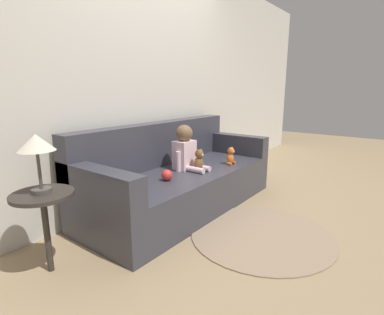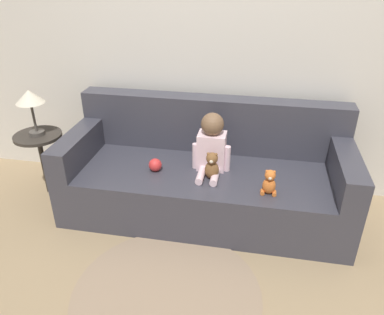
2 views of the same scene
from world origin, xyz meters
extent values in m
plane|color=#9E8460|center=(0.00, 0.00, 0.00)|extent=(12.00, 12.00, 0.00)
cube|color=silver|center=(0.00, 0.52, 1.30)|extent=(8.00, 0.05, 2.60)
cube|color=#383842|center=(0.00, 0.00, 0.20)|extent=(2.15, 0.86, 0.40)
cube|color=#383842|center=(0.00, 0.34, 0.62)|extent=(2.15, 0.18, 0.45)
cube|color=#383842|center=(-0.99, 0.00, 0.51)|extent=(0.16, 0.86, 0.23)
cube|color=#383842|center=(0.99, 0.00, 0.51)|extent=(0.16, 0.86, 0.23)
cube|color=silver|center=(0.04, 0.02, 0.54)|extent=(0.21, 0.16, 0.28)
sphere|color=brown|center=(0.04, 0.02, 0.75)|extent=(0.17, 0.17, 0.17)
cylinder|color=silver|center=(-0.01, -0.16, 0.42)|extent=(0.05, 0.20, 0.05)
cylinder|color=silver|center=(0.09, -0.16, 0.42)|extent=(0.05, 0.20, 0.05)
cylinder|color=silver|center=(-0.08, 0.00, 0.49)|extent=(0.05, 0.05, 0.20)
cylinder|color=silver|center=(0.16, 0.00, 0.49)|extent=(0.05, 0.05, 0.20)
ellipsoid|color=brown|center=(0.07, -0.14, 0.46)|extent=(0.10, 0.08, 0.14)
sphere|color=brown|center=(0.07, -0.14, 0.56)|extent=(0.08, 0.08, 0.08)
sphere|color=brown|center=(0.04, -0.14, 0.60)|extent=(0.02, 0.02, 0.02)
sphere|color=brown|center=(0.10, -0.14, 0.60)|extent=(0.02, 0.02, 0.02)
sphere|color=beige|center=(0.07, -0.18, 0.56)|extent=(0.03, 0.03, 0.03)
ellipsoid|color=orange|center=(0.47, -0.26, 0.46)|extent=(0.09, 0.07, 0.12)
sphere|color=orange|center=(0.47, -0.26, 0.54)|extent=(0.07, 0.07, 0.07)
sphere|color=orange|center=(0.45, -0.26, 0.57)|extent=(0.02, 0.02, 0.02)
sphere|color=orange|center=(0.50, -0.26, 0.57)|extent=(0.02, 0.02, 0.02)
sphere|color=beige|center=(0.47, -0.29, 0.54)|extent=(0.03, 0.03, 0.03)
cylinder|color=orange|center=(0.44, -0.27, 0.41)|extent=(0.03, 0.05, 0.03)
cylinder|color=orange|center=(0.51, -0.27, 0.41)|extent=(0.03, 0.05, 0.03)
sphere|color=red|center=(-0.36, -0.11, 0.44)|extent=(0.10, 0.10, 0.10)
cylinder|color=gray|center=(-0.09, -0.89, 0.01)|extent=(1.16, 1.16, 0.01)
cylinder|color=#332D28|center=(-1.39, 0.03, 0.53)|extent=(0.38, 0.38, 0.02)
cylinder|color=#332D28|center=(-1.39, 0.03, 0.26)|extent=(0.04, 0.04, 0.52)
cylinder|color=#4C4742|center=(-1.39, 0.03, 0.56)|extent=(0.12, 0.12, 0.03)
cylinder|color=#4C4742|center=(-1.39, 0.03, 0.70)|extent=(0.02, 0.02, 0.24)
cone|color=beige|center=(-1.39, 0.03, 0.87)|extent=(0.22, 0.22, 0.10)
camera|label=1|loc=(-2.24, -1.79, 1.19)|focal=28.00mm
camera|label=2|loc=(0.36, -2.45, 1.82)|focal=35.00mm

